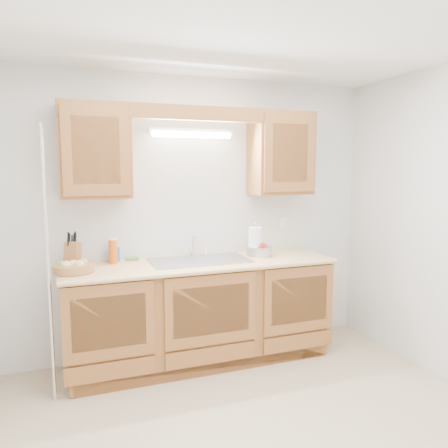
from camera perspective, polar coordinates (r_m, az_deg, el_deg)
name	(u,v)px	position (r m, az deg, el deg)	size (l,w,h in m)	color
room	(259,243)	(2.60, 4.57, -2.50)	(3.52, 3.50, 2.50)	#C0B08B
base_cabinets	(200,312)	(3.89, -3.12, -11.46)	(2.20, 0.60, 0.86)	#935F2B
countertop	(200,263)	(3.76, -3.10, -5.17)	(2.30, 0.63, 0.04)	#E1BB76
upper_cabinet_left	(94,151)	(3.67, -16.56, 9.09)	(0.55, 0.33, 0.75)	#935F2B
upper_cabinet_right	(281,154)	(4.13, 7.40, 9.10)	(0.55, 0.33, 0.75)	#935F2B
valance	(199,113)	(3.70, -3.26, 14.25)	(2.20, 0.05, 0.12)	#935F2B
fluorescent_fixture	(192,133)	(3.90, -4.24, 11.78)	(0.76, 0.08, 0.08)	white
sink	(200,269)	(3.79, -3.18, -5.87)	(0.84, 0.46, 0.36)	#9E9EA3
wire_shelf_pole	(48,267)	(3.33, -21.97, -5.20)	(0.03, 0.03, 2.00)	silver
outlet_plate	(283,223)	(4.35, 7.70, 0.10)	(0.08, 0.01, 0.12)	white
fruit_basket	(73,267)	(3.55, -19.08, -5.29)	(0.32, 0.32, 0.10)	#A87B43
knife_block	(73,254)	(3.72, -19.18, -3.73)	(0.16, 0.19, 0.30)	#935F2B
orange_canister	(113,251)	(3.76, -14.30, -3.42)	(0.07, 0.07, 0.21)	#D1530B
soap_bottle	(114,251)	(3.85, -14.17, -3.46)	(0.08, 0.08, 0.17)	blue
sponge	(132,259)	(3.88, -11.89, -4.48)	(0.12, 0.08, 0.02)	#CC333F
paper_towel	(255,242)	(3.98, 4.09, -2.31)	(0.15, 0.15, 0.31)	silver
apple_bowl	(259,250)	(3.98, 4.63, -3.42)	(0.24, 0.24, 0.12)	silver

